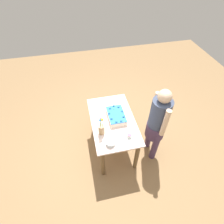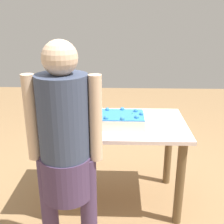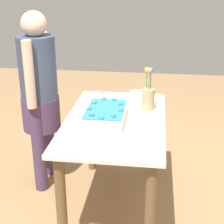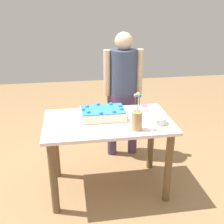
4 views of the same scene
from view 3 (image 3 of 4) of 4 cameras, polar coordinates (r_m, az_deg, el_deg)
name	(u,v)px [view 3 (image 3 of 4)]	position (r m, az deg, el deg)	size (l,w,h in m)	color
ground_plane	(115,204)	(2.89, 0.50, -15.07)	(8.00, 8.00, 0.00)	#926F49
dining_table	(115,137)	(2.57, 0.54, -4.21)	(1.20, 0.72, 0.76)	white
sheet_cake	(106,114)	(2.46, -1.07, -0.39)	(0.42, 0.27, 0.12)	#FCE8D0
serving_plate_with_slice	(102,98)	(2.89, -1.75, 2.37)	(0.22, 0.22, 0.07)	white
cake_knife	(89,145)	(2.14, -3.88, -5.54)	(0.19, 0.02, 0.00)	silver
flower_vase	(148,97)	(2.66, 6.05, 2.50)	(0.10, 0.10, 0.34)	tan
fruit_bowl	(138,95)	(2.91, 4.34, 2.77)	(0.14, 0.14, 0.06)	silver
person_standing	(39,91)	(2.87, -11.98, 3.45)	(0.45, 0.31, 1.49)	#493556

